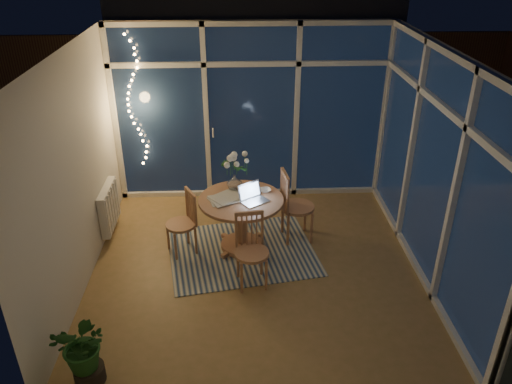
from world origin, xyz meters
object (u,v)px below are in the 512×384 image
chair_left (181,223)px  potted_plant (84,350)px  laptop (255,193)px  flower_vase (235,182)px  dining_table (241,224)px  chair_front (252,252)px  chair_right (298,205)px

chair_left → potted_plant: 2.15m
laptop → potted_plant: 2.61m
chair_left → laptop: bearing=62.2°
flower_vase → dining_table: bearing=-73.2°
dining_table → chair_front: 0.76m
chair_front → potted_plant: (-1.53, -1.35, -0.07)m
chair_right → chair_front: chair_right is taller
laptop → dining_table: bearing=119.4°
chair_right → dining_table: bearing=97.3°
dining_table → flower_vase: flower_vase is taller
chair_front → flower_vase: size_ratio=4.26×
chair_right → laptop: size_ratio=3.15×
chair_left → dining_table: bearing=68.3°
chair_left → potted_plant: size_ratio=1.12×
dining_table → laptop: 0.51m
chair_right → flower_vase: chair_right is taller
chair_right → chair_front: (-0.63, -0.95, -0.05)m
dining_table → flower_vase: bearing=106.8°
chair_front → potted_plant: bearing=-146.2°
chair_right → potted_plant: size_ratio=1.31×
chair_left → flower_vase: flower_vase is taller
dining_table → potted_plant: bearing=-124.1°
dining_table → chair_front: bearing=-82.1°
flower_vase → potted_plant: size_ratio=0.28×
flower_vase → laptop: bearing=-54.2°
potted_plant → dining_table: bearing=55.9°
chair_right → potted_plant: 3.16m
chair_front → laptop: 0.77m
chair_right → flower_vase: 0.88m
dining_table → flower_vase: (-0.08, 0.25, 0.47)m
chair_left → chair_right: size_ratio=0.86×
chair_right → flower_vase: size_ratio=4.74×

